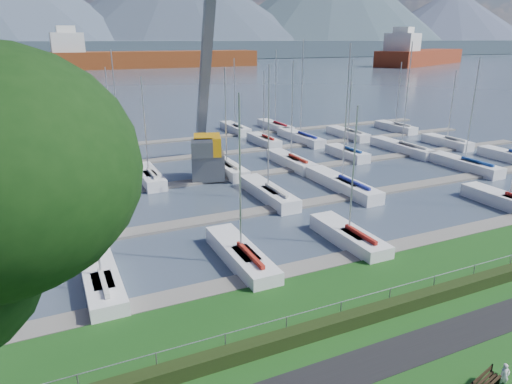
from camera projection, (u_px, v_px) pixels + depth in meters
path at (398, 354)px, 20.17m from camera, size 160.00×2.00×0.04m
water at (64, 66)px, 246.67m from camera, size 800.00×540.00×0.20m
hedge at (362, 316)px, 22.30m from camera, size 80.00×0.70×0.70m
fence at (358, 297)px, 22.37m from camera, size 80.00×0.04×0.04m
foothill at (57, 50)px, 304.88m from camera, size 900.00×80.00×12.00m
docks at (197, 182)px, 45.20m from camera, size 90.00×41.60×0.25m
bench_right at (485, 383)px, 17.87m from camera, size 1.85×0.84×0.85m
person at (505, 373)px, 18.25m from camera, size 0.47×0.38×1.10m
crane at (207, 122)px, 45.66m from camera, size 5.51×13.48×22.35m
cargo_ship_mid at (142, 60)px, 224.56m from camera, size 108.23×18.33×21.50m
cargo_ship_east at (419, 57)px, 250.34m from camera, size 83.47×52.92×21.50m
sailboat_fleet at (184, 121)px, 45.77m from camera, size 75.36×48.71×13.79m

